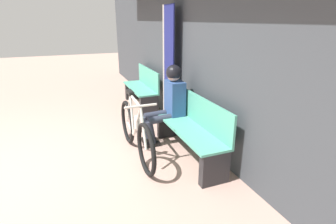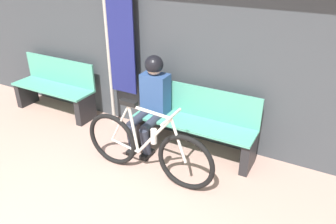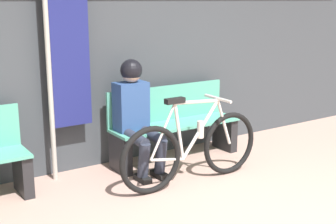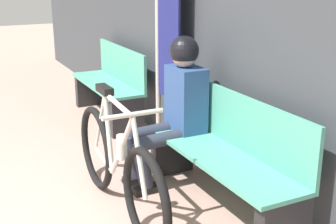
% 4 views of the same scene
% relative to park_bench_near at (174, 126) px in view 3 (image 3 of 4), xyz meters
% --- Properties ---
extents(storefront_wall, '(12.00, 0.56, 3.20)m').
position_rel_park_bench_near_xyz_m(storefront_wall, '(-0.28, 0.33, 1.28)').
color(storefront_wall, '#3D4247').
rests_on(storefront_wall, ground_plane).
extents(park_bench_near, '(1.53, 0.42, 0.83)m').
position_rel_park_bench_near_xyz_m(park_bench_near, '(0.00, 0.00, 0.00)').
color(park_bench_near, '#51A88E').
rests_on(park_bench_near, ground_plane).
extents(bicycle, '(1.62, 0.40, 0.89)m').
position_rel_park_bench_near_xyz_m(bicycle, '(-0.26, -0.72, -0.02)').
color(bicycle, black).
rests_on(bicycle, ground_plane).
extents(person_seated, '(0.34, 0.62, 1.19)m').
position_rel_park_bench_near_xyz_m(person_seated, '(-0.56, -0.11, 0.30)').
color(person_seated, '#2D3342').
rests_on(person_seated, ground_plane).
extents(banner_pole, '(0.45, 0.05, 2.04)m').
position_rel_park_bench_near_xyz_m(banner_pole, '(-1.21, 0.13, 0.82)').
color(banner_pole, '#B7B2A8').
rests_on(banner_pole, ground_plane).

